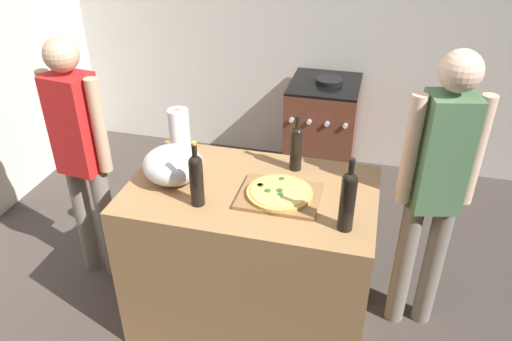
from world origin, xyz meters
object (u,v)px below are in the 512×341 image
Objects in this scene: pizza at (279,192)px; person_in_red at (436,184)px; wine_bottle_dark at (348,199)px; paper_towel_roll at (179,133)px; mixing_bowl at (173,165)px; person_in_stripes at (81,150)px; wine_bottle_clear at (196,178)px; stove at (322,132)px; wine_bottle_amber at (296,146)px.

person_in_red is (0.76, 0.26, 0.01)m from pizza.
pizza is 0.91× the size of wine_bottle_dark.
wine_bottle_dark reaches higher than paper_towel_roll.
paper_towel_roll reaches higher than mixing_bowl.
person_in_red reaches higher than pizza.
person_in_stripes is (-1.57, 0.36, -0.16)m from wine_bottle_dark.
pizza is 0.42m from wine_bottle_clear.
stove is (0.65, 1.45, -0.61)m from paper_towel_roll.
paper_towel_roll is 1.09m from wine_bottle_dark.
person_in_red reaches higher than person_in_stripes.
wine_bottle_clear is at bearing -101.37° from stove.
wine_bottle_clear is (-0.40, -0.45, 0.01)m from wine_bottle_amber.
wine_bottle_dark reaches higher than mixing_bowl.
wine_bottle_dark is at bearing -1.57° from wine_bottle_clear.
person_in_stripes is (-1.24, -1.55, 0.47)m from stove.
wine_bottle_clear is at bearing -160.24° from person_in_red.
person_in_stripes is at bearing -178.06° from person_in_red.
paper_towel_roll is 0.78× the size of wine_bottle_dark.
paper_towel_roll reaches higher than pizza.
wine_bottle_clear is at bearing 178.43° from wine_bottle_dark.
wine_bottle_clear reaches higher than wine_bottle_amber.
pizza is at bearing 153.39° from wine_bottle_dark.
person_in_stripes is (-0.66, 0.17, -0.09)m from mixing_bowl.
wine_bottle_dark is at bearing -56.04° from wine_bottle_amber.
mixing_bowl is 1.90m from stove.
pizza is 0.32m from wine_bottle_amber.
wine_bottle_dark is 1.62m from person_in_stripes.
mixing_bowl is 0.34× the size of stove.
person_in_stripes reaches higher than paper_towel_roll.
wine_bottle_dark reaches higher than wine_bottle_clear.
person_in_stripes reaches higher than wine_bottle_amber.
pizza is 1.04× the size of wine_bottle_amber.
person_in_stripes is at bearing 167.12° from wine_bottle_dark.
person_in_red is at bearing -3.37° from wine_bottle_amber.
stove is 0.58× the size of person_in_stripes.
wine_bottle_amber reaches higher than stove.
stove is at bearing 90.83° from wine_bottle_amber.
pizza is 1.05× the size of mixing_bowl.
paper_towel_roll is at bearing 9.83° from person_in_stripes.
pizza is at bearing -8.70° from person_in_stripes.
person_in_red reaches higher than wine_bottle_amber.
mixing_bowl reaches higher than stove.
wine_bottle_clear is (-0.72, 0.02, -0.01)m from wine_bottle_dark.
person_in_stripes is at bearing -128.50° from stove.
wine_bottle_dark is 0.40× the size of stove.
wine_bottle_amber is 1.27m from person_in_stripes.
pizza is at bearing 21.95° from wine_bottle_clear.
paper_towel_roll is at bearing -114.01° from stove.
wine_bottle_amber is at bearing 5.02° from person_in_stripes.
mixing_bowl is (-0.57, 0.02, 0.06)m from pizza.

